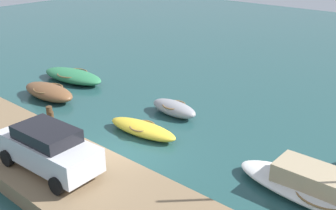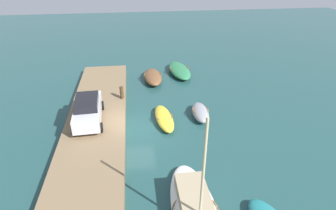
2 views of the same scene
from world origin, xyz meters
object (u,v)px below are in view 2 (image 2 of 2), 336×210
(motorboat_green, at_px, (179,70))
(parked_car, at_px, (88,110))
(dinghy_grey, at_px, (200,112))
(rowboat_brown, at_px, (153,77))
(mooring_post_west, at_px, (122,92))
(rowboat_yellow, at_px, (164,118))
(mooring_post_mid_west, at_px, (122,94))
(sailboat_white, at_px, (195,210))

(motorboat_green, xyz_separation_m, parked_car, (9.01, -7.65, 1.16))
(dinghy_grey, bearing_deg, rowboat_brown, -154.35)
(motorboat_green, relative_size, parked_car, 1.14)
(parked_car, bearing_deg, mooring_post_west, 143.01)
(rowboat_yellow, distance_m, mooring_post_west, 4.25)
(dinghy_grey, distance_m, motorboat_green, 8.38)
(rowboat_yellow, bearing_deg, rowboat_brown, 176.66)
(mooring_post_mid_west, bearing_deg, parked_car, -35.09)
(rowboat_brown, bearing_deg, motorboat_green, 115.15)
(dinghy_grey, relative_size, mooring_post_mid_west, 3.89)
(rowboat_yellow, bearing_deg, parked_car, -92.11)
(dinghy_grey, relative_size, sailboat_white, 0.43)
(dinghy_grey, xyz_separation_m, sailboat_white, (8.73, -2.25, 0.05))
(dinghy_grey, relative_size, mooring_post_west, 3.01)
(sailboat_white, xyz_separation_m, mooring_post_west, (-11.27, -3.48, 0.69))
(rowboat_brown, relative_size, rowboat_yellow, 1.02)
(rowboat_yellow, relative_size, mooring_post_west, 4.03)
(dinghy_grey, relative_size, rowboat_yellow, 0.75)
(rowboat_brown, height_order, rowboat_yellow, rowboat_brown)
(rowboat_brown, xyz_separation_m, mooring_post_west, (4.42, -2.77, 0.71))
(dinghy_grey, distance_m, parked_car, 7.98)
(rowboat_brown, height_order, mooring_post_mid_west, mooring_post_mid_west)
(mooring_post_mid_west, bearing_deg, motorboat_green, 137.26)
(dinghy_grey, distance_m, rowboat_yellow, 2.75)
(dinghy_grey, xyz_separation_m, mooring_post_mid_west, (-2.42, -5.73, 0.64))
(motorboat_green, height_order, parked_car, parked_car)
(motorboat_green, bearing_deg, parked_car, -46.54)
(dinghy_grey, height_order, mooring_post_mid_west, mooring_post_mid_west)
(dinghy_grey, height_order, rowboat_brown, rowboat_brown)
(rowboat_yellow, distance_m, mooring_post_mid_west, 4.15)
(dinghy_grey, xyz_separation_m, parked_car, (0.64, -7.87, 1.15))
(motorboat_green, bearing_deg, rowboat_brown, -68.84)
(mooring_post_west, bearing_deg, motorboat_green, 136.67)
(motorboat_green, relative_size, rowboat_yellow, 1.28)
(mooring_post_mid_west, distance_m, parked_car, 3.77)
(dinghy_grey, relative_size, parked_car, 0.67)
(sailboat_white, distance_m, mooring_post_mid_west, 11.69)
(motorboat_green, distance_m, mooring_post_west, 8.06)
(rowboat_brown, distance_m, sailboat_white, 15.70)
(motorboat_green, height_order, sailboat_white, sailboat_white)
(mooring_post_mid_west, bearing_deg, rowboat_yellow, 47.19)
(mooring_post_mid_west, height_order, parked_car, parked_car)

